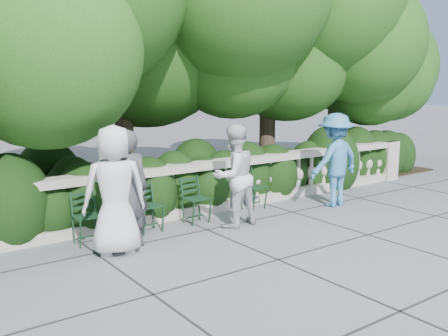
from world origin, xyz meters
TOP-DOWN VIEW (x-y plane):
  - ground at (0.00, 0.00)m, footprint 90.00×90.00m
  - balustrade at (0.00, 1.80)m, footprint 12.00×0.44m
  - shrub_hedge at (0.00, 3.00)m, footprint 15.00×2.60m
  - tree_canopy at (0.69, 3.19)m, footprint 15.04×6.52m
  - chair_b at (-0.40, 1.15)m, footprint 0.46×0.50m
  - chair_c at (-2.43, 1.13)m, footprint 0.46×0.49m
  - chair_d at (-1.35, 1.15)m, footprint 0.46×0.50m
  - chair_f at (1.07, 1.30)m, footprint 0.52×0.55m
  - person_businessman at (-2.23, 0.62)m, footprint 1.04×0.79m
  - person_woman_grey at (-1.95, 0.83)m, footprint 0.76×0.60m
  - person_casual_man at (0.02, 0.74)m, footprint 0.90×0.71m
  - person_older_blue at (2.55, 0.70)m, footprint 1.23×0.71m

SIDE VIEW (x-z plane):
  - ground at x=0.00m, z-range 0.00..0.00m
  - shrub_hedge at x=0.00m, z-range -0.85..0.85m
  - chair_b at x=-0.40m, z-range -0.42..0.42m
  - chair_c at x=-2.43m, z-range -0.42..0.42m
  - chair_d at x=-1.35m, z-range -0.42..0.42m
  - chair_f at x=1.07m, z-range -0.42..0.42m
  - balustrade at x=0.00m, z-range -0.01..0.99m
  - person_casual_man at x=0.02m, z-range 0.00..1.79m
  - person_woman_grey at x=-1.95m, z-range 0.00..1.81m
  - person_older_blue at x=2.55m, z-range 0.00..1.89m
  - person_businessman at x=-2.23m, z-range 0.00..1.91m
  - tree_canopy at x=0.69m, z-range 0.57..7.35m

